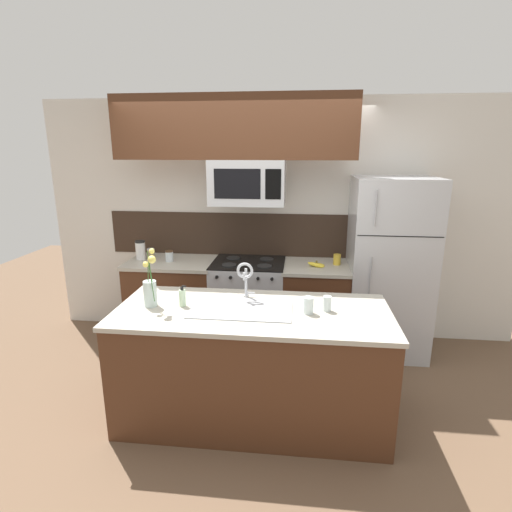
# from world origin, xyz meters

# --- Properties ---
(ground_plane) EXTENTS (10.00, 10.00, 0.00)m
(ground_plane) POSITION_xyz_m (0.00, 0.00, 0.00)
(ground_plane) COLOR brown
(rear_partition) EXTENTS (5.20, 0.10, 2.60)m
(rear_partition) POSITION_xyz_m (0.30, 1.28, 1.30)
(rear_partition) COLOR silver
(rear_partition) RESTS_ON ground
(splash_band) EXTENTS (3.24, 0.01, 0.48)m
(splash_band) POSITION_xyz_m (0.00, 1.22, 1.15)
(splash_band) COLOR #332319
(splash_band) RESTS_ON rear_partition
(back_counter_left) EXTENTS (0.94, 0.65, 0.91)m
(back_counter_left) POSITION_xyz_m (-0.83, 0.90, 0.46)
(back_counter_left) COLOR #4C2B19
(back_counter_left) RESTS_ON ground
(back_counter_right) EXTENTS (0.69, 0.65, 0.91)m
(back_counter_right) POSITION_xyz_m (0.71, 0.90, 0.46)
(back_counter_right) COLOR #4C2B19
(back_counter_right) RESTS_ON ground
(stove_range) EXTENTS (0.76, 0.64, 0.93)m
(stove_range) POSITION_xyz_m (0.00, 0.90, 0.46)
(stove_range) COLOR #B7BABF
(stove_range) RESTS_ON ground
(microwave) EXTENTS (0.74, 0.40, 0.44)m
(microwave) POSITION_xyz_m (0.00, 0.88, 1.75)
(microwave) COLOR #B7BABF
(upper_cabinet_band) EXTENTS (2.33, 0.34, 0.60)m
(upper_cabinet_band) POSITION_xyz_m (-0.12, 0.85, 2.27)
(upper_cabinet_band) COLOR #4C2B19
(refrigerator) EXTENTS (0.80, 0.74, 1.81)m
(refrigerator) POSITION_xyz_m (1.44, 0.92, 0.91)
(refrigerator) COLOR #B7BABF
(refrigerator) RESTS_ON ground
(storage_jar_tall) EXTENTS (0.10, 0.10, 0.21)m
(storage_jar_tall) POSITION_xyz_m (-1.19, 0.93, 1.01)
(storage_jar_tall) COLOR silver
(storage_jar_tall) RESTS_ON back_counter_left
(storage_jar_medium) EXTENTS (0.08, 0.08, 0.12)m
(storage_jar_medium) POSITION_xyz_m (-1.08, 0.94, 0.97)
(storage_jar_medium) COLOR #997F5B
(storage_jar_medium) RESTS_ON back_counter_left
(storage_jar_short) EXTENTS (0.08, 0.08, 0.12)m
(storage_jar_short) POSITION_xyz_m (-0.85, 0.88, 0.97)
(storage_jar_short) COLOR silver
(storage_jar_short) RESTS_ON back_counter_left
(banana_bunch) EXTENTS (0.19, 0.12, 0.08)m
(banana_bunch) POSITION_xyz_m (0.71, 0.84, 0.93)
(banana_bunch) COLOR yellow
(banana_bunch) RESTS_ON back_counter_right
(coffee_tin) EXTENTS (0.08, 0.08, 0.11)m
(coffee_tin) POSITION_xyz_m (0.92, 0.95, 0.97)
(coffee_tin) COLOR gold
(coffee_tin) RESTS_ON back_counter_right
(island_counter) EXTENTS (2.06, 0.87, 0.91)m
(island_counter) POSITION_xyz_m (0.19, -0.35, 0.46)
(island_counter) COLOR #4C2B19
(island_counter) RESTS_ON ground
(kitchen_sink) EXTENTS (0.76, 0.44, 0.16)m
(kitchen_sink) POSITION_xyz_m (0.11, -0.35, 0.84)
(kitchen_sink) COLOR #ADAFB5
(kitchen_sink) RESTS_ON island_counter
(sink_faucet) EXTENTS (0.14, 0.14, 0.31)m
(sink_faucet) POSITION_xyz_m (0.11, -0.13, 1.11)
(sink_faucet) COLOR #B7BABF
(sink_faucet) RESTS_ON island_counter
(dish_soap_bottle) EXTENTS (0.06, 0.05, 0.16)m
(dish_soap_bottle) POSITION_xyz_m (-0.35, -0.34, 0.98)
(dish_soap_bottle) COLOR beige
(dish_soap_bottle) RESTS_ON island_counter
(drinking_glass) EXTENTS (0.08, 0.08, 0.13)m
(drinking_glass) POSITION_xyz_m (0.61, -0.37, 0.97)
(drinking_glass) COLOR silver
(drinking_glass) RESTS_ON island_counter
(spare_glass) EXTENTS (0.06, 0.06, 0.11)m
(spare_glass) POSITION_xyz_m (0.75, -0.31, 0.97)
(spare_glass) COLOR silver
(spare_glass) RESTS_ON island_counter
(flower_vase) EXTENTS (0.14, 0.15, 0.46)m
(flower_vase) POSITION_xyz_m (-0.58, -0.37, 1.03)
(flower_vase) COLOR silver
(flower_vase) RESTS_ON island_counter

